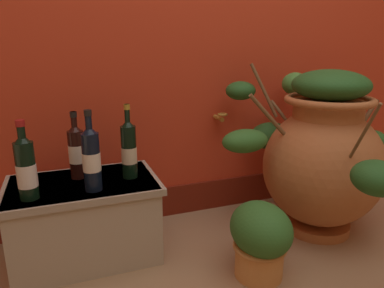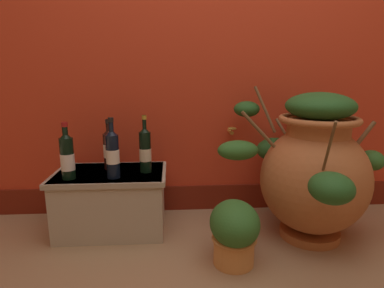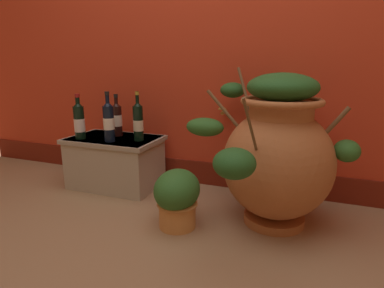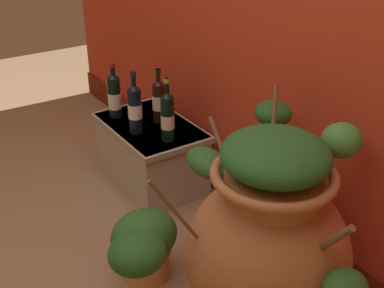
% 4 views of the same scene
% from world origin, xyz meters
% --- Properties ---
extents(terracotta_urn, '(0.96, 0.93, 0.87)m').
position_xyz_m(terracotta_urn, '(0.48, 0.67, 0.41)').
color(terracotta_urn, '#B26638').
rests_on(terracotta_urn, ground_plane).
extents(stone_ledge, '(0.66, 0.42, 0.37)m').
position_xyz_m(stone_ledge, '(-0.69, 0.83, 0.20)').
color(stone_ledge, '#B2A893').
rests_on(stone_ledge, ground_plane).
extents(wine_bottle_left, '(0.07, 0.07, 0.34)m').
position_xyz_m(wine_bottle_left, '(-0.65, 0.73, 0.51)').
color(wine_bottle_left, black).
rests_on(wine_bottle_left, stone_ledge).
extents(wine_bottle_middle, '(0.07, 0.07, 0.34)m').
position_xyz_m(wine_bottle_middle, '(-0.48, 0.82, 0.51)').
color(wine_bottle_middle, black).
rests_on(wine_bottle_middle, stone_ledge).
extents(wine_bottle_right, '(0.07, 0.07, 0.31)m').
position_xyz_m(wine_bottle_right, '(-0.70, 0.90, 0.50)').
color(wine_bottle_right, black).
rests_on(wine_bottle_right, stone_ledge).
extents(wine_bottle_back, '(0.08, 0.08, 0.32)m').
position_xyz_m(wine_bottle_back, '(-0.90, 0.73, 0.50)').
color(wine_bottle_back, black).
rests_on(wine_bottle_back, stone_ledge).
extents(potted_shrub, '(0.25, 0.30, 0.33)m').
position_xyz_m(potted_shrub, '(-0.02, 0.42, 0.18)').
color(potted_shrub, '#D68E4C').
rests_on(potted_shrub, ground_plane).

